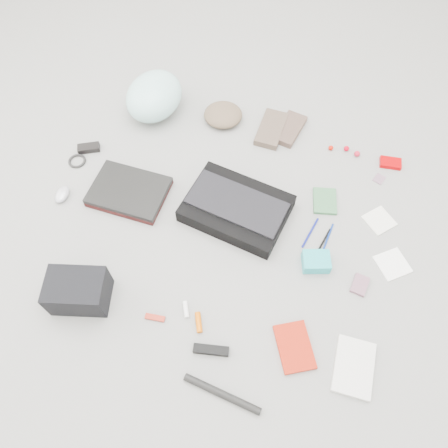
% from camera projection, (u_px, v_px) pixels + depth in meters
% --- Properties ---
extents(ground_plane, '(4.00, 4.00, 0.00)m').
position_uv_depth(ground_plane, '(224.00, 230.00, 1.86)').
color(ground_plane, gray).
extents(messenger_bag, '(0.49, 0.39, 0.07)m').
position_uv_depth(messenger_bag, '(237.00, 208.00, 1.88)').
color(messenger_bag, black).
rests_on(messenger_bag, ground_plane).
extents(bag_flap, '(0.44, 0.28, 0.01)m').
position_uv_depth(bag_flap, '(237.00, 203.00, 1.84)').
color(bag_flap, black).
rests_on(bag_flap, messenger_bag).
extents(laptop_sleeve, '(0.34, 0.27, 0.02)m').
position_uv_depth(laptop_sleeve, '(130.00, 193.00, 1.95)').
color(laptop_sleeve, '#371111').
rests_on(laptop_sleeve, ground_plane).
extents(laptop, '(0.35, 0.26, 0.02)m').
position_uv_depth(laptop, '(129.00, 190.00, 1.93)').
color(laptop, black).
rests_on(laptop, laptop_sleeve).
extents(bike_helmet, '(0.32, 0.37, 0.19)m').
position_uv_depth(bike_helmet, '(154.00, 96.00, 2.14)').
color(bike_helmet, '#B7F7F7').
rests_on(bike_helmet, ground_plane).
extents(beanie, '(0.21, 0.21, 0.07)m').
position_uv_depth(beanie, '(223.00, 115.00, 2.16)').
color(beanie, brown).
rests_on(beanie, ground_plane).
extents(mitten_left, '(0.14, 0.24, 0.03)m').
position_uv_depth(mitten_left, '(271.00, 129.00, 2.13)').
color(mitten_left, brown).
rests_on(mitten_left, ground_plane).
extents(mitten_right, '(0.15, 0.23, 0.03)m').
position_uv_depth(mitten_right, '(289.00, 129.00, 2.13)').
color(mitten_right, brown).
rests_on(mitten_right, ground_plane).
extents(power_brick, '(0.11, 0.08, 0.03)m').
position_uv_depth(power_brick, '(89.00, 148.00, 2.08)').
color(power_brick, black).
rests_on(power_brick, ground_plane).
extents(cable_coil, '(0.10, 0.10, 0.01)m').
position_uv_depth(cable_coil, '(77.00, 161.00, 2.05)').
color(cable_coil, black).
rests_on(cable_coil, ground_plane).
extents(mouse, '(0.06, 0.09, 0.03)m').
position_uv_depth(mouse, '(62.00, 194.00, 1.94)').
color(mouse, '#B2B3C0').
rests_on(mouse, ground_plane).
extents(camera_bag, '(0.24, 0.19, 0.14)m').
position_uv_depth(camera_bag, '(78.00, 291.00, 1.65)').
color(camera_bag, black).
rests_on(camera_bag, ground_plane).
extents(multitool, '(0.08, 0.02, 0.01)m').
position_uv_depth(multitool, '(155.00, 318.00, 1.66)').
color(multitool, '#A42515').
rests_on(multitool, ground_plane).
extents(toiletry_tube_white, '(0.04, 0.07, 0.02)m').
position_uv_depth(toiletry_tube_white, '(186.00, 309.00, 1.67)').
color(toiletry_tube_white, white).
rests_on(toiletry_tube_white, ground_plane).
extents(toiletry_tube_orange, '(0.05, 0.08, 0.02)m').
position_uv_depth(toiletry_tube_orange, '(199.00, 322.00, 1.65)').
color(toiletry_tube_orange, '#D65A03').
rests_on(toiletry_tube_orange, ground_plane).
extents(u_lock, '(0.13, 0.05, 0.03)m').
position_uv_depth(u_lock, '(211.00, 350.00, 1.59)').
color(u_lock, black).
rests_on(u_lock, ground_plane).
extents(bike_pump, '(0.29, 0.08, 0.03)m').
position_uv_depth(bike_pump, '(222.00, 394.00, 1.51)').
color(bike_pump, black).
rests_on(bike_pump, ground_plane).
extents(book_red, '(0.18, 0.21, 0.02)m').
position_uv_depth(book_red, '(294.00, 347.00, 1.60)').
color(book_red, red).
rests_on(book_red, ground_plane).
extents(book_white, '(0.15, 0.21, 0.02)m').
position_uv_depth(book_white, '(354.00, 367.00, 1.56)').
color(book_white, silver).
rests_on(book_white, ground_plane).
extents(notepad, '(0.12, 0.15, 0.02)m').
position_uv_depth(notepad, '(325.00, 201.00, 1.93)').
color(notepad, '#356740').
rests_on(notepad, ground_plane).
extents(pen_blue, '(0.06, 0.16, 0.01)m').
position_uv_depth(pen_blue, '(310.00, 233.00, 1.85)').
color(pen_blue, navy).
rests_on(pen_blue, ground_plane).
extents(pen_black, '(0.05, 0.15, 0.01)m').
position_uv_depth(pen_black, '(323.00, 243.00, 1.83)').
color(pen_black, black).
rests_on(pen_black, ground_plane).
extents(pen_navy, '(0.03, 0.14, 0.01)m').
position_uv_depth(pen_navy, '(328.00, 237.00, 1.84)').
color(pen_navy, navy).
rests_on(pen_navy, ground_plane).
extents(accordion_wallet, '(0.13, 0.11, 0.05)m').
position_uv_depth(accordion_wallet, '(316.00, 262.00, 1.76)').
color(accordion_wallet, '#22B1BB').
rests_on(accordion_wallet, ground_plane).
extents(card_deck, '(0.07, 0.10, 0.02)m').
position_uv_depth(card_deck, '(360.00, 285.00, 1.73)').
color(card_deck, '#86596D').
rests_on(card_deck, ground_plane).
extents(napkin_top, '(0.16, 0.16, 0.01)m').
position_uv_depth(napkin_top, '(379.00, 221.00, 1.88)').
color(napkin_top, white).
rests_on(napkin_top, ground_plane).
extents(napkin_bottom, '(0.16, 0.16, 0.01)m').
position_uv_depth(napkin_bottom, '(393.00, 264.00, 1.78)').
color(napkin_bottom, white).
rests_on(napkin_bottom, ground_plane).
extents(lollipop_a, '(0.03, 0.03, 0.02)m').
position_uv_depth(lollipop_a, '(331.00, 148.00, 2.08)').
color(lollipop_a, red).
rests_on(lollipop_a, ground_plane).
extents(lollipop_b, '(0.03, 0.03, 0.03)m').
position_uv_depth(lollipop_b, '(347.00, 149.00, 2.07)').
color(lollipop_b, '#C10016').
rests_on(lollipop_b, ground_plane).
extents(lollipop_c, '(0.03, 0.03, 0.03)m').
position_uv_depth(lollipop_c, '(357.00, 154.00, 2.06)').
color(lollipop_c, '#B6152C').
rests_on(lollipop_c, ground_plane).
extents(altoids_tin, '(0.10, 0.06, 0.02)m').
position_uv_depth(altoids_tin, '(390.00, 163.00, 2.03)').
color(altoids_tin, '#AB0003').
rests_on(altoids_tin, ground_plane).
extents(stamp_sheet, '(0.06, 0.07, 0.00)m').
position_uv_depth(stamp_sheet, '(379.00, 179.00, 2.00)').
color(stamp_sheet, gray).
rests_on(stamp_sheet, ground_plane).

